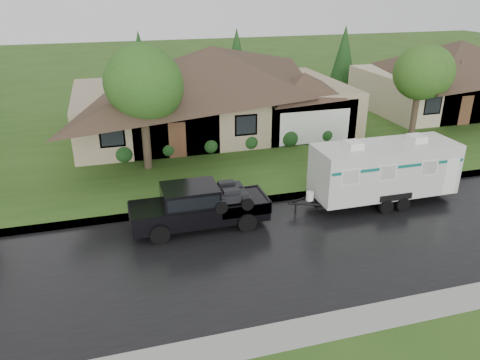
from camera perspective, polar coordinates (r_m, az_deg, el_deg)
name	(u,v)px	position (r m, az deg, el deg)	size (l,w,h in m)	color
ground	(242,228)	(19.89, 0.23, -5.90)	(140.00, 140.00, 0.00)	#2C4E18
road	(256,252)	(18.24, 2.02, -8.81)	(140.00, 8.00, 0.01)	black
curb	(228,204)	(21.78, -1.44, -2.97)	(140.00, 0.50, 0.15)	gray
lawn	(182,128)	(33.47, -7.07, 6.30)	(140.00, 26.00, 0.15)	#2C4E18
house_main	(217,79)	(31.95, -2.88, 12.14)	(19.44, 10.80, 6.90)	gray
house_neighbor	(461,68)	(41.73, 25.37, 12.23)	(15.12, 9.72, 6.45)	#C1B38F
tree_left_green	(141,81)	(24.99, -11.92, 11.70)	(4.15, 4.15, 6.87)	#382B1E
tree_right_green	(420,75)	(32.37, 21.12, 11.90)	(3.52, 3.52, 5.83)	#382B1E
shrub_row	(230,142)	(28.36, -1.19, 4.60)	(13.60, 1.00, 1.00)	#143814
pickup_truck	(197,205)	(19.65, -5.29, -3.05)	(5.70, 2.17, 1.90)	black
travel_trailer	(384,169)	(22.54, 17.16, 1.31)	(7.03, 2.47, 3.16)	silver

